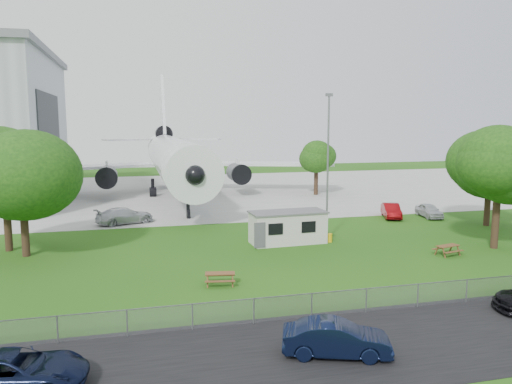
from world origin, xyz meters
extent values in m
plane|color=#2F6717|center=(0.00, 0.00, 0.00)|extent=(160.00, 160.00, 0.00)
cube|color=black|center=(0.00, -13.00, 0.01)|extent=(120.00, 8.00, 0.02)
cube|color=#B7B7B2|center=(0.00, 38.00, 0.01)|extent=(120.00, 46.00, 0.03)
cube|color=#2D3033|center=(-16.93, 33.00, 6.75)|extent=(0.16, 16.00, 12.96)
cylinder|color=white|center=(-2.00, 34.00, 5.10)|extent=(5.40, 34.00, 5.40)
cone|color=white|center=(-2.00, 15.00, 5.10)|extent=(5.40, 5.50, 5.40)
cone|color=white|center=(-2.00, 55.00, 5.90)|extent=(4.86, 9.00, 4.86)
cube|color=white|center=(-14.50, 37.20, 3.90)|extent=(21.36, 10.77, 0.36)
cube|color=white|center=(10.50, 37.20, 3.90)|extent=(21.36, 10.77, 0.36)
cube|color=white|center=(-2.00, 55.00, 11.60)|extent=(0.46, 9.96, 12.17)
cylinder|color=#515459|center=(-10.50, 33.50, 3.00)|extent=(2.50, 4.20, 2.50)
cylinder|color=#515459|center=(6.50, 33.50, 3.00)|extent=(2.50, 4.20, 2.50)
cylinder|color=#515459|center=(-2.00, 54.00, 7.90)|extent=(2.60, 4.50, 2.60)
cylinder|color=black|center=(-2.00, 18.50, 1.20)|extent=(0.36, 0.36, 2.40)
cylinder|color=black|center=(-4.80, 35.00, 1.20)|extent=(0.44, 0.44, 2.40)
cylinder|color=black|center=(0.80, 35.00, 1.20)|extent=(0.44, 0.44, 2.40)
cube|color=beige|center=(4.70, 5.94, 1.25)|extent=(6.12, 2.80, 2.50)
cube|color=#59595B|center=(4.70, 5.94, 2.56)|extent=(6.33, 3.00, 0.12)
cylinder|color=gold|center=(8.10, 5.34, 0.35)|extent=(0.50, 0.50, 0.70)
cube|color=gray|center=(0.00, -9.50, 0.00)|extent=(58.00, 0.04, 1.30)
cylinder|color=slate|center=(8.20, 6.20, 6.00)|extent=(0.16, 0.16, 12.00)
cylinder|color=#382619|center=(-16.85, 8.75, 1.83)|extent=(0.56, 0.56, 3.67)
sphere|color=#306A17|center=(-16.85, 8.75, 6.32)|extent=(7.18, 7.18, 7.18)
cylinder|color=#382619|center=(-15.27, 6.75, 1.62)|extent=(0.56, 0.56, 3.24)
sphere|color=#306A17|center=(-15.27, 6.75, 5.58)|extent=(7.62, 7.62, 7.62)
cylinder|color=#382619|center=(19.87, 0.29, 1.92)|extent=(0.56, 0.56, 3.85)
sphere|color=#306A17|center=(19.87, 0.29, 6.63)|extent=(7.26, 7.26, 7.26)
cylinder|color=#382619|center=(25.26, 7.87, 1.71)|extent=(0.56, 0.56, 3.42)
sphere|color=#306A17|center=(25.26, 7.87, 5.88)|extent=(7.54, 7.54, 7.54)
cylinder|color=#382619|center=(16.82, 31.13, 1.55)|extent=(0.56, 0.56, 3.10)
sphere|color=#306A17|center=(16.82, 31.13, 5.35)|extent=(5.39, 5.39, 5.39)
imported|color=black|center=(0.55, -13.65, 0.75)|extent=(4.80, 2.97, 1.49)
imported|color=black|center=(-12.04, -13.38, 0.75)|extent=(5.62, 3.08, 1.49)
imported|color=#B2B4B9|center=(22.32, 12.87, 0.70)|extent=(2.23, 4.31, 1.40)
imported|color=maroon|center=(18.37, 13.60, 0.73)|extent=(2.96, 4.70, 1.46)
imported|color=#B4B7BC|center=(-8.31, 17.17, 0.80)|extent=(5.91, 3.92, 1.59)
camera|label=1|loc=(-7.62, -32.11, 9.77)|focal=35.00mm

